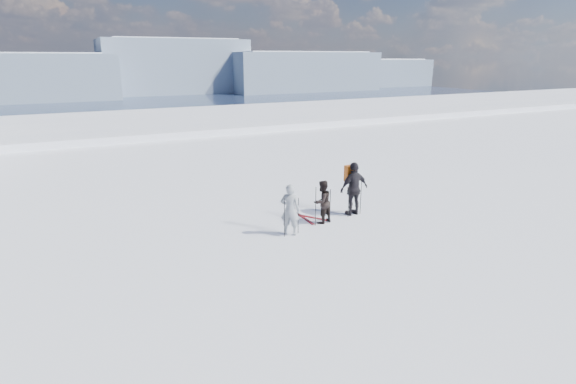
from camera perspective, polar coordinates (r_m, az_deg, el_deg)
name	(u,v)px	position (r m, az deg, el deg)	size (l,w,h in m)	color
lake_basin	(174,196)	(41.54, -14.29, -0.53)	(820.00, 820.00, 71.62)	white
far_mountain_range	(101,71)	(465.43, -22.65, 14.00)	(770.00, 110.00, 53.00)	slate
skier_grey	(290,210)	(14.29, 0.26, -2.25)	(0.61, 0.40, 1.68)	gray
skier_dark	(322,202)	(15.37, 4.35, -1.26)	(0.73, 0.57, 1.51)	black
skier_pack	(354,189)	(16.24, 8.38, 0.41)	(1.14, 0.48, 1.95)	black
backpack	(351,153)	(16.13, 8.04, 4.94)	(0.42, 0.23, 0.58)	#C75912
ski_poles	(325,207)	(15.26, 4.66, -1.87)	(3.47, 0.76, 1.36)	black
skis_loose	(304,216)	(16.12, 2.03, -3.12)	(1.03, 1.70, 0.03)	black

